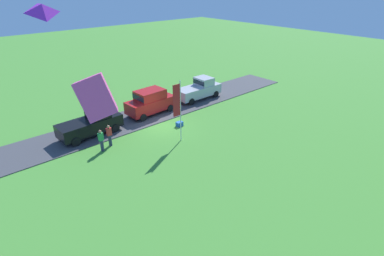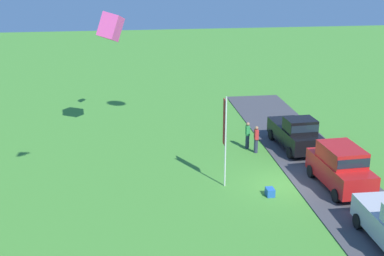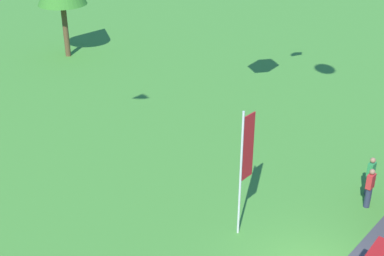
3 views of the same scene
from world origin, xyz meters
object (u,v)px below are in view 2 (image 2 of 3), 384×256
car_pickup_by_flagpole (296,133)px  cooler_box (270,192)px  flag_banner (225,129)px  kite_box_over_trees (111,27)px  person_beside_suv (256,139)px  person_watching_sky (248,135)px  car_suv_far_end (341,166)px

car_pickup_by_flagpole → cooler_box: size_ratio=9.10×
flag_banner → kite_box_over_trees: (8.41, 5.71, 4.24)m
person_beside_suv → cooler_box: (-6.08, 0.80, -0.68)m
car_pickup_by_flagpole → cooler_box: bearing=151.7°
person_watching_sky → car_suv_far_end: bearing=-152.9°
cooler_box → flag_banner: bearing=49.9°
flag_banner → cooler_box: size_ratio=8.74×
person_watching_sky → flag_banner: 6.16m
cooler_box → person_watching_sky: bearing=-3.8°
car_suv_far_end → person_beside_suv: size_ratio=2.75×
car_suv_far_end → cooler_box: (-0.36, 3.81, -1.10)m
car_pickup_by_flagpole → kite_box_over_trees: bearing=70.8°
person_watching_sky → kite_box_over_trees: (3.24, 8.22, 6.46)m
person_watching_sky → cooler_box: (-6.90, 0.46, -0.68)m
car_pickup_by_flagpole → person_beside_suv: size_ratio=2.98×
car_pickup_by_flagpole → person_beside_suv: 2.58m
car_pickup_by_flagpole → flag_banner: size_ratio=1.04×
flag_banner → kite_box_over_trees: size_ratio=3.18×
car_suv_far_end → person_beside_suv: 6.48m
person_watching_sky → kite_box_over_trees: bearing=68.5°
car_pickup_by_flagpole → kite_box_over_trees: (3.88, 11.13, 6.23)m
car_suv_far_end → cooler_box: size_ratio=8.38×
car_suv_far_end → car_pickup_by_flagpole: 5.92m
cooler_box → car_pickup_by_flagpole: bearing=-28.3°
car_suv_far_end → car_pickup_by_flagpole: bearing=4.3°
flag_banner → cooler_box: (-1.73, -2.05, -2.90)m
car_suv_far_end → person_beside_suv: (5.72, 3.01, -0.42)m
car_pickup_by_flagpole → kite_box_over_trees: kite_box_over_trees is taller
person_watching_sky → person_beside_suv: bearing=-157.3°
person_watching_sky → cooler_box: bearing=176.2°
person_watching_sky → person_beside_suv: size_ratio=1.00×
car_suv_far_end → person_beside_suv: bearing=27.8°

